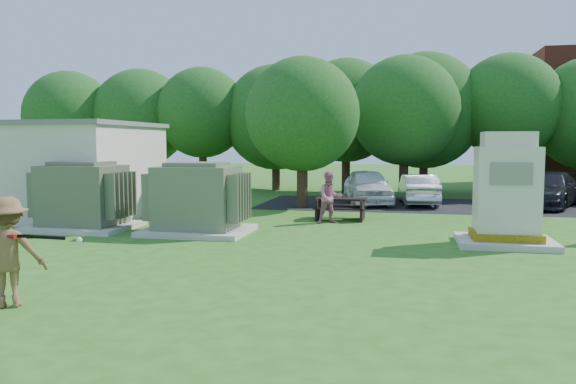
% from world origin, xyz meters
% --- Properties ---
extents(ground, '(120.00, 120.00, 0.00)m').
position_xyz_m(ground, '(0.00, 0.00, 0.00)').
color(ground, '#2D6619').
rests_on(ground, ground).
extents(service_building, '(10.00, 5.00, 3.20)m').
position_xyz_m(service_building, '(-11.00, 7.00, 1.60)').
color(service_building, beige).
rests_on(service_building, ground).
extents(service_building_roof, '(10.20, 5.20, 0.15)m').
position_xyz_m(service_building_roof, '(-11.00, 7.00, 3.27)').
color(service_building_roof, slate).
rests_on(service_building_roof, service_building).
extents(parking_strip, '(20.00, 6.00, 0.01)m').
position_xyz_m(parking_strip, '(7.00, 13.50, 0.01)').
color(parking_strip, '#232326').
rests_on(parking_strip, ground).
extents(transformer_left, '(3.00, 2.40, 2.07)m').
position_xyz_m(transformer_left, '(-6.50, 4.50, 0.97)').
color(transformer_left, beige).
rests_on(transformer_left, ground).
extents(transformer_right, '(3.00, 2.40, 2.07)m').
position_xyz_m(transformer_right, '(-2.80, 4.50, 0.97)').
color(transformer_right, beige).
rests_on(transformer_right, ground).
extents(generator_cabinet, '(2.39, 1.96, 2.91)m').
position_xyz_m(generator_cabinet, '(5.66, 4.32, 1.27)').
color(generator_cabinet, beige).
rests_on(generator_cabinet, ground).
extents(picnic_table, '(1.74, 1.30, 0.74)m').
position_xyz_m(picnic_table, '(0.94, 8.26, 0.46)').
color(picnic_table, black).
rests_on(picnic_table, ground).
extents(batter, '(1.32, 1.09, 1.78)m').
position_xyz_m(batter, '(-3.08, -3.11, 0.89)').
color(batter, brown).
rests_on(batter, ground).
extents(person_by_generator, '(0.71, 0.67, 1.63)m').
position_xyz_m(person_by_generator, '(5.54, 4.28, 0.82)').
color(person_by_generator, black).
rests_on(person_by_generator, ground).
extents(person_at_picnic, '(1.01, 0.92, 1.69)m').
position_xyz_m(person_at_picnic, '(0.71, 7.29, 0.85)').
color(person_at_picnic, '#C06686').
rests_on(person_at_picnic, ground).
extents(car_white, '(2.69, 4.72, 1.51)m').
position_xyz_m(car_white, '(1.49, 13.55, 0.76)').
color(car_white, white).
rests_on(car_white, ground).
extents(car_silver_a, '(1.81, 4.09, 1.30)m').
position_xyz_m(car_silver_a, '(3.62, 13.56, 0.65)').
color(car_silver_a, silver).
rests_on(car_silver_a, ground).
extents(car_dark, '(3.84, 5.34, 1.44)m').
position_xyz_m(car_dark, '(8.80, 13.82, 0.72)').
color(car_dark, black).
rests_on(car_dark, ground).
extents(batting_equipment, '(1.32, 0.17, 0.11)m').
position_xyz_m(batting_equipment, '(-2.41, -3.20, 1.16)').
color(batting_equipment, black).
rests_on(batting_equipment, ground).
extents(tree_row, '(41.30, 13.30, 7.30)m').
position_xyz_m(tree_row, '(1.75, 18.50, 4.15)').
color(tree_row, '#47301E').
rests_on(tree_row, ground).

